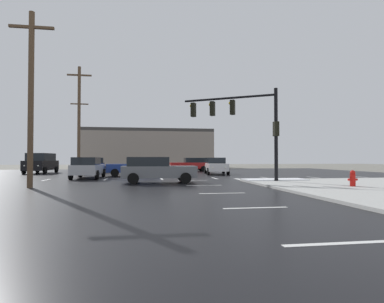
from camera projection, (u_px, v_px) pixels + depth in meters
The scene contains 17 objects.
ground_plane at pixel (189, 179), 23.22m from camera, with size 120.00×120.00×0.00m, color slate.
road_asphalt at pixel (189, 179), 23.22m from camera, with size 44.00×44.00×0.02m, color black.
snow_strip_curbside at pixel (275, 179), 20.04m from camera, with size 4.00×1.60×0.06m, color white.
lane_markings at pixel (208, 180), 22.05m from camera, with size 36.15×36.15×0.01m.
traffic_signal_mast at pixel (243, 118), 20.06m from camera, with size 5.41×3.39×5.73m.
fire_hydrant at pixel (353, 178), 15.42m from camera, with size 0.48×0.26×0.79m.
strip_building_background at pixel (148, 149), 52.43m from camera, with size 20.97×8.00×6.31m.
suv_black at pixel (41, 163), 31.70m from camera, with size 2.41×4.93×2.03m.
sedan_blue at pixel (135, 166), 26.73m from camera, with size 4.66×2.38×1.58m.
sedan_white at pixel (216, 165), 30.04m from camera, with size 2.43×4.68×1.58m.
sedan_silver at pixel (88, 167), 23.47m from camera, with size 2.10×4.57×1.58m.
sedan_navy at pixel (95, 165), 33.25m from camera, with size 2.37×4.66×1.58m.
sedan_red at pixel (191, 164), 36.65m from camera, with size 4.55×2.05×1.58m.
sedan_grey at pixel (156, 169), 19.16m from camera, with size 4.56×2.07×1.58m.
utility_pole_mid at pixel (31, 95), 16.03m from camera, with size 2.20×0.28×9.09m.
utility_pole_far at pixel (79, 118), 29.13m from camera, with size 2.20×0.28×10.12m.
utility_pole_distant at pixel (79, 132), 39.98m from camera, with size 2.20×0.28×9.32m.
Camera 1 is at (-3.34, -23.02, 1.50)m, focal length 29.25 mm.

